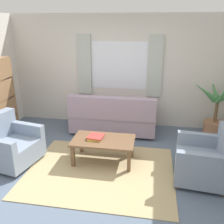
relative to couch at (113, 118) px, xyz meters
name	(u,v)px	position (x,y,z in m)	size (l,w,h in m)	color
ground_plane	(100,171)	(0.05, -1.60, -0.37)	(6.24, 6.24, 0.00)	slate
wall_back	(120,71)	(0.05, 0.66, 0.93)	(5.32, 0.12, 2.60)	silver
window_with_curtains	(119,66)	(0.05, 0.58, 1.08)	(1.98, 0.07, 1.40)	white
area_rug	(100,171)	(0.05, -1.60, -0.36)	(2.45, 1.94, 0.01)	tan
couch	(113,118)	(0.00, 0.00, 0.00)	(1.90, 0.82, 0.92)	#998499
armchair_left	(9,145)	(-1.60, -1.58, -0.01)	(0.97, 0.99, 0.88)	gray
armchair_right	(206,160)	(1.74, -1.54, -0.01)	(0.90, 0.92, 0.88)	gray
coffee_table	(103,142)	(0.03, -1.27, 0.01)	(1.10, 0.64, 0.44)	brown
book_stack_on_table	(95,137)	(-0.11, -1.25, 0.10)	(0.29, 0.30, 0.05)	gold
potted_plant	(216,115)	(2.23, 0.17, 0.13)	(1.04, 1.21, 1.28)	#9E6B4C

